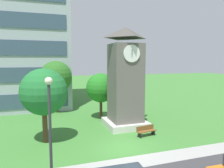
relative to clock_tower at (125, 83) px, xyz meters
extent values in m
plane|color=#3D7A33|center=(-2.08, -4.88, -4.29)|extent=(160.00, 160.00, 0.00)
cube|color=#9E9E99|center=(-2.08, -7.28, -4.29)|extent=(120.00, 1.60, 0.01)
cube|color=#9EA8B2|center=(-11.17, 14.36, 8.51)|extent=(14.30, 12.16, 25.60)
cube|color=#384C60|center=(-11.17, 8.24, -2.69)|extent=(13.15, 0.10, 1.80)
cube|color=#384C60|center=(-11.17, 8.24, 0.51)|extent=(13.15, 0.10, 1.80)
cube|color=#384C60|center=(-11.17, 8.24, 3.71)|extent=(13.15, 0.10, 1.80)
cube|color=#384C60|center=(-11.17, 8.24, 6.91)|extent=(13.15, 0.10, 1.80)
cube|color=#605B56|center=(-0.01, 0.01, -0.24)|extent=(2.85, 2.85, 8.10)
cube|color=beige|center=(-0.01, 0.01, -3.99)|extent=(3.85, 3.85, 0.60)
pyramid|color=#4D4945|center=(-0.01, 0.01, 4.85)|extent=(3.14, 3.14, 1.04)
cylinder|color=white|center=(-0.01, -1.48, 2.84)|extent=(1.57, 0.12, 1.57)
cylinder|color=white|center=(1.48, 0.01, 2.84)|extent=(0.12, 1.57, 1.57)
cube|color=black|center=(-0.01, -1.55, 2.98)|extent=(0.04, 0.08, 0.47)
cube|color=black|center=(-0.01, -1.56, 2.84)|extent=(0.04, 0.06, 0.71)
cube|color=brown|center=(0.68, -3.26, -3.84)|extent=(1.85, 0.77, 0.06)
cube|color=brown|center=(0.64, -3.05, -3.61)|extent=(1.78, 0.34, 0.40)
cube|color=black|center=(-0.03, -3.38, -4.07)|extent=(0.15, 0.44, 0.45)
cube|color=black|center=(1.39, -3.15, -4.07)|extent=(0.15, 0.44, 0.45)
cylinder|color=#333338|center=(-7.48, -9.12, -1.60)|extent=(0.14, 0.14, 5.38)
sphere|color=#F2EFCC|center=(-7.48, -9.12, 1.27)|extent=(0.36, 0.36, 0.36)
cylinder|color=#513823|center=(-6.01, 8.11, -2.73)|extent=(0.29, 0.29, 3.13)
sphere|color=#2A6521|center=(-6.01, 8.11, 0.22)|extent=(3.94, 3.94, 3.94)
cylinder|color=#513823|center=(-7.63, -1.87, -2.90)|extent=(0.40, 0.40, 2.77)
sphere|color=#216E31|center=(-7.63, -1.87, -0.23)|extent=(3.69, 3.69, 3.69)
cylinder|color=#513823|center=(-1.52, 3.51, -3.11)|extent=(0.32, 0.32, 2.36)
sphere|color=#247921|center=(-1.52, 3.51, -0.80)|extent=(3.25, 3.25, 3.25)
camera|label=1|loc=(-7.82, -19.25, 2.18)|focal=34.29mm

